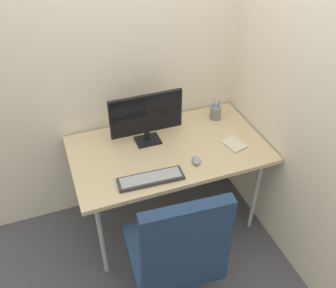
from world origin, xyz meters
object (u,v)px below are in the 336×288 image
at_px(keyboard, 151,179).
at_px(office_chair, 177,251).
at_px(monitor, 146,116).
at_px(pen_holder, 215,112).
at_px(notebook, 234,144).
at_px(mouse, 196,161).

bearing_deg(keyboard, office_chair, -89.94).
distance_m(monitor, keyboard, 0.47).
bearing_deg(pen_holder, keyboard, -144.36).
height_order(office_chair, monitor, monitor).
bearing_deg(pen_holder, notebook, -93.86).
bearing_deg(notebook, keyboard, 176.09).
bearing_deg(keyboard, notebook, 11.79).
relative_size(office_chair, keyboard, 2.61).
height_order(monitor, keyboard, monitor).
bearing_deg(office_chair, monitor, 82.82).
height_order(mouse, notebook, mouse).
xyz_separation_m(office_chair, pen_holder, (0.70, 0.96, 0.20)).
bearing_deg(mouse, notebook, 30.60).
xyz_separation_m(keyboard, mouse, (0.34, 0.06, 0.00)).
relative_size(office_chair, monitor, 2.15).
height_order(keyboard, notebook, keyboard).
bearing_deg(office_chair, keyboard, 90.06).
bearing_deg(mouse, monitor, 139.87).
bearing_deg(keyboard, mouse, 9.42).
distance_m(monitor, notebook, 0.66).
bearing_deg(monitor, office_chair, -97.18).
xyz_separation_m(monitor, pen_holder, (0.59, 0.09, -0.16)).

